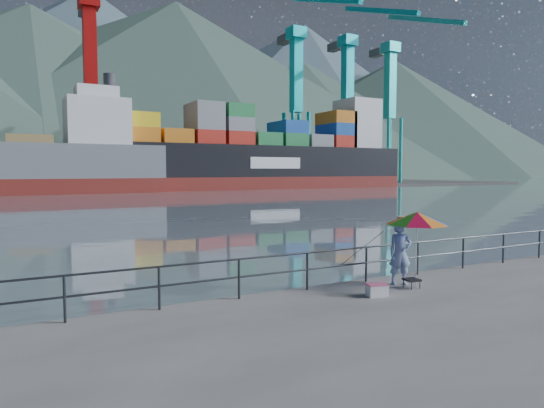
% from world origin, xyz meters
% --- Properties ---
extents(ground, '(24.00, 11.00, 0.50)m').
position_xyz_m(ground, '(0.00, -3.50, -0.25)').
color(ground, slate).
rests_on(ground, ground).
extents(harbor_water, '(500.00, 280.00, 0.00)m').
position_xyz_m(harbor_water, '(0.00, 130.00, 0.00)').
color(harbor_water, slate).
rests_on(harbor_water, ground).
extents(far_dock, '(200.00, 40.00, 0.40)m').
position_xyz_m(far_dock, '(10.00, 93.00, 0.00)').
color(far_dock, '#514F4C').
rests_on(far_dock, ground).
extents(guardrail, '(22.00, 0.06, 1.03)m').
position_xyz_m(guardrail, '(0.00, 1.70, 0.52)').
color(guardrail, '#2D3033').
rests_on(guardrail, ground).
extents(mountains, '(600.00, 332.80, 80.00)m').
position_xyz_m(mountains, '(38.82, 207.75, 35.55)').
color(mountains, '#385147').
rests_on(mountains, ground).
extents(port_cranes, '(116.00, 28.00, 38.40)m').
position_xyz_m(port_cranes, '(31.00, 84.00, 16.00)').
color(port_cranes, red).
rests_on(port_cranes, ground).
extents(container_stacks, '(58.00, 8.40, 7.80)m').
position_xyz_m(container_stacks, '(37.62, 93.87, 2.52)').
color(container_stacks, orange).
rests_on(container_stacks, ground).
extents(fisherman, '(0.76, 0.62, 1.78)m').
position_xyz_m(fisherman, '(1.60, 0.98, 0.89)').
color(fisherman, navy).
rests_on(fisherman, ground).
extents(beach_umbrella, '(2.14, 2.14, 2.07)m').
position_xyz_m(beach_umbrella, '(1.77, 0.53, 1.89)').
color(beach_umbrella, white).
rests_on(beach_umbrella, ground).
extents(folding_stool, '(0.44, 0.44, 0.25)m').
position_xyz_m(folding_stool, '(1.61, 0.51, 0.13)').
color(folding_stool, black).
rests_on(folding_stool, ground).
extents(cooler_bag, '(0.57, 0.45, 0.29)m').
position_xyz_m(cooler_bag, '(0.20, 0.29, 0.14)').
color(cooler_bag, white).
rests_on(cooler_bag, ground).
extents(fishing_rod, '(0.16, 1.83, 1.29)m').
position_xyz_m(fishing_rod, '(0.95, 1.91, 0.00)').
color(fishing_rod, black).
rests_on(fishing_rod, ground).
extents(container_ship, '(57.11, 9.52, 18.10)m').
position_xyz_m(container_ship, '(35.16, 71.55, 5.86)').
color(container_ship, maroon).
rests_on(container_ship, ground).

